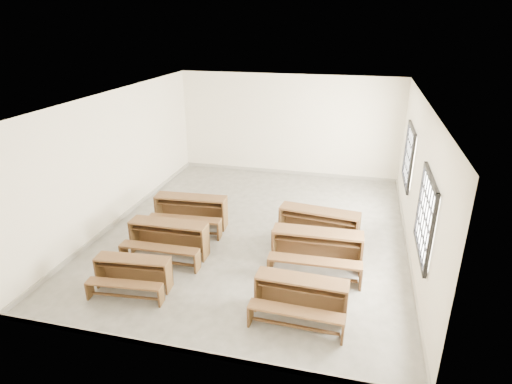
% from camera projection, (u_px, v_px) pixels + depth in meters
% --- Properties ---
extents(room, '(8.50, 8.50, 3.20)m').
position_uv_depth(room, '(260.00, 145.00, 9.51)').
color(room, gray).
rests_on(room, ground).
extents(desk_set_0, '(1.46, 0.85, 0.63)m').
position_uv_depth(desk_set_0, '(133.00, 271.00, 7.99)').
color(desk_set_0, brown).
rests_on(desk_set_0, ground).
extents(desk_set_1, '(1.69, 0.90, 0.75)m').
position_uv_depth(desk_set_1, '(168.00, 237.00, 9.11)').
color(desk_set_1, brown).
rests_on(desk_set_1, ground).
extents(desk_set_2, '(1.79, 1.01, 0.78)m').
position_uv_depth(desk_set_2, '(191.00, 210.00, 10.37)').
color(desk_set_2, brown).
rests_on(desk_set_2, ground).
extents(desk_set_3, '(1.60, 0.87, 0.71)m').
position_uv_depth(desk_set_3, '(301.00, 295.00, 7.23)').
color(desk_set_3, brown).
rests_on(desk_set_3, ground).
extents(desk_set_4, '(1.83, 0.99, 0.81)m').
position_uv_depth(desk_set_4, '(317.00, 248.00, 8.60)').
color(desk_set_4, brown).
rests_on(desk_set_4, ground).
extents(desk_set_5, '(1.89, 1.14, 0.80)m').
position_uv_depth(desk_set_5, '(318.00, 225.00, 9.57)').
color(desk_set_5, brown).
rests_on(desk_set_5, ground).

